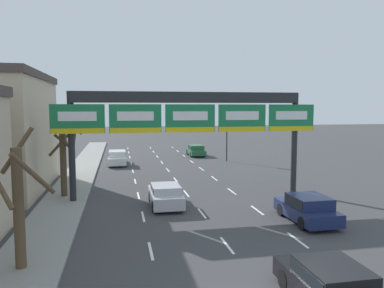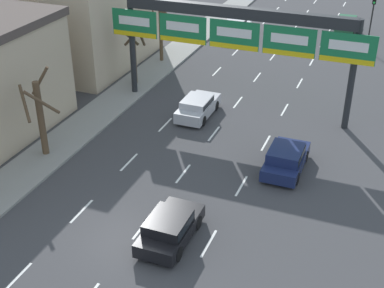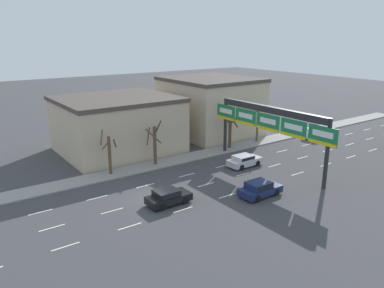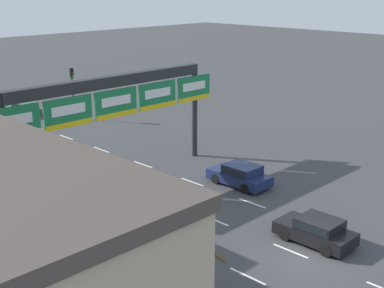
{
  "view_description": "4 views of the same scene",
  "coord_description": "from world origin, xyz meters",
  "px_view_note": "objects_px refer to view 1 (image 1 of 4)",
  "views": [
    {
      "loc": [
        -4.5,
        -9.11,
        5.95
      ],
      "look_at": [
        0.24,
        15.15,
        3.53
      ],
      "focal_mm": 35.0,
      "sensor_mm": 36.0,
      "label": 1
    },
    {
      "loc": [
        9.48,
        -16.69,
        15.49
      ],
      "look_at": [
        0.45,
        6.16,
        1.86
      ],
      "focal_mm": 50.0,
      "sensor_mm": 36.0,
      "label": 2
    },
    {
      "loc": [
        27.41,
        -15.33,
        14.22
      ],
      "look_at": [
        -1.12,
        5.14,
        4.12
      ],
      "focal_mm": 35.0,
      "sensor_mm": 36.0,
      "label": 3
    },
    {
      "loc": [
        -19.99,
        -12.05,
        12.55
      ],
      "look_at": [
        -1.33,
        6.44,
        4.58
      ],
      "focal_mm": 50.0,
      "sensor_mm": 36.0,
      "label": 4
    }
  ],
  "objects_px": {
    "sign_gantry": "(190,112)",
    "traffic_light_near_gantry": "(227,130)",
    "tree_bare_closest": "(71,149)",
    "tree_bare_second": "(64,158)",
    "car_white": "(117,157)",
    "car_black": "(330,283)",
    "car_navy": "(308,208)",
    "car_silver": "(165,194)",
    "tree_bare_third": "(18,200)",
    "car_green": "(196,150)"
  },
  "relations": [
    {
      "from": "car_black",
      "to": "car_navy",
      "type": "xyz_separation_m",
      "value": [
        3.46,
        7.81,
        0.03
      ]
    },
    {
      "from": "car_navy",
      "to": "tree_bare_third",
      "type": "height_order",
      "value": "tree_bare_third"
    },
    {
      "from": "tree_bare_second",
      "to": "tree_bare_third",
      "type": "xyz_separation_m",
      "value": [
        0.01,
        -11.4,
        -0.0
      ]
    },
    {
      "from": "car_black",
      "to": "tree_bare_third",
      "type": "xyz_separation_m",
      "value": [
        -9.67,
        4.32,
        1.95
      ]
    },
    {
      "from": "sign_gantry",
      "to": "car_navy",
      "type": "relative_size",
      "value": 4.17
    },
    {
      "from": "car_white",
      "to": "car_navy",
      "type": "relative_size",
      "value": 1.17
    },
    {
      "from": "car_white",
      "to": "tree_bare_third",
      "type": "distance_m",
      "value": 25.59
    },
    {
      "from": "car_navy",
      "to": "tree_bare_closest",
      "type": "distance_m",
      "value": 18.66
    },
    {
      "from": "sign_gantry",
      "to": "car_green",
      "type": "distance_m",
      "value": 22.15
    },
    {
      "from": "car_silver",
      "to": "tree_bare_second",
      "type": "bearing_deg",
      "value": 151.76
    },
    {
      "from": "sign_gantry",
      "to": "tree_bare_second",
      "type": "xyz_separation_m",
      "value": [
        -8.09,
        1.57,
        -2.96
      ]
    },
    {
      "from": "car_silver",
      "to": "car_black",
      "type": "relative_size",
      "value": 1.04
    },
    {
      "from": "car_green",
      "to": "car_navy",
      "type": "height_order",
      "value": "car_navy"
    },
    {
      "from": "tree_bare_third",
      "to": "traffic_light_near_gantry",
      "type": "bearing_deg",
      "value": 59.29
    },
    {
      "from": "tree_bare_third",
      "to": "tree_bare_second",
      "type": "bearing_deg",
      "value": 90.03
    },
    {
      "from": "car_green",
      "to": "tree_bare_second",
      "type": "distance_m",
      "value": 23.43
    },
    {
      "from": "tree_bare_third",
      "to": "sign_gantry",
      "type": "bearing_deg",
      "value": 50.59
    },
    {
      "from": "car_white",
      "to": "traffic_light_near_gantry",
      "type": "bearing_deg",
      "value": 2.12
    },
    {
      "from": "sign_gantry",
      "to": "car_white",
      "type": "bearing_deg",
      "value": 107.06
    },
    {
      "from": "sign_gantry",
      "to": "tree_bare_second",
      "type": "height_order",
      "value": "sign_gantry"
    },
    {
      "from": "sign_gantry",
      "to": "traffic_light_near_gantry",
      "type": "xyz_separation_m",
      "value": [
        7.2,
        15.9,
        -2.14
      ]
    },
    {
      "from": "tree_bare_second",
      "to": "car_silver",
      "type": "bearing_deg",
      "value": -28.24
    },
    {
      "from": "car_green",
      "to": "car_black",
      "type": "bearing_deg",
      "value": -95.14
    },
    {
      "from": "tree_bare_second",
      "to": "traffic_light_near_gantry",
      "type": "bearing_deg",
      "value": 43.15
    },
    {
      "from": "car_green",
      "to": "car_navy",
      "type": "xyz_separation_m",
      "value": [
        0.29,
        -27.41,
        0.04
      ]
    },
    {
      "from": "car_white",
      "to": "tree_bare_closest",
      "type": "bearing_deg",
      "value": -111.64
    },
    {
      "from": "car_silver",
      "to": "traffic_light_near_gantry",
      "type": "relative_size",
      "value": 0.83
    },
    {
      "from": "sign_gantry",
      "to": "car_white",
      "type": "xyz_separation_m",
      "value": [
        -4.74,
        15.46,
        -4.85
      ]
    },
    {
      "from": "traffic_light_near_gantry",
      "to": "car_green",
      "type": "bearing_deg",
      "value": 115.34
    },
    {
      "from": "car_silver",
      "to": "car_white",
      "type": "bearing_deg",
      "value": 99.6
    },
    {
      "from": "tree_bare_closest",
      "to": "tree_bare_second",
      "type": "xyz_separation_m",
      "value": [
        0.17,
        -5.03,
        -0.02
      ]
    },
    {
      "from": "sign_gantry",
      "to": "car_navy",
      "type": "xyz_separation_m",
      "value": [
        5.05,
        -6.34,
        -4.88
      ]
    },
    {
      "from": "car_black",
      "to": "tree_bare_second",
      "type": "relative_size",
      "value": 0.86
    },
    {
      "from": "car_silver",
      "to": "traffic_light_near_gantry",
      "type": "distance_m",
      "value": 20.06
    },
    {
      "from": "car_black",
      "to": "car_white",
      "type": "distance_m",
      "value": 30.28
    },
    {
      "from": "car_navy",
      "to": "tree_bare_second",
      "type": "xyz_separation_m",
      "value": [
        -13.14,
        7.91,
        1.92
      ]
    },
    {
      "from": "sign_gantry",
      "to": "car_white",
      "type": "relative_size",
      "value": 3.56
    },
    {
      "from": "tree_bare_third",
      "to": "car_silver",
      "type": "bearing_deg",
      "value": 52.09
    },
    {
      "from": "car_white",
      "to": "traffic_light_near_gantry",
      "type": "distance_m",
      "value": 12.26
    },
    {
      "from": "sign_gantry",
      "to": "car_silver",
      "type": "bearing_deg",
      "value": -135.41
    },
    {
      "from": "car_green",
      "to": "tree_bare_third",
      "type": "height_order",
      "value": "tree_bare_third"
    },
    {
      "from": "car_silver",
      "to": "tree_bare_third",
      "type": "xyz_separation_m",
      "value": [
        -6.26,
        -8.04,
        1.96
      ]
    },
    {
      "from": "car_silver",
      "to": "tree_bare_third",
      "type": "bearing_deg",
      "value": -127.91
    },
    {
      "from": "car_black",
      "to": "car_white",
      "type": "xyz_separation_m",
      "value": [
        -6.33,
        29.61,
        0.07
      ]
    },
    {
      "from": "car_silver",
      "to": "tree_bare_second",
      "type": "height_order",
      "value": "tree_bare_second"
    },
    {
      "from": "car_white",
      "to": "traffic_light_near_gantry",
      "type": "xyz_separation_m",
      "value": [
        11.95,
        0.44,
        2.71
      ]
    },
    {
      "from": "tree_bare_closest",
      "to": "tree_bare_third",
      "type": "distance_m",
      "value": 16.43
    },
    {
      "from": "tree_bare_closest",
      "to": "car_black",
      "type": "bearing_deg",
      "value": -64.6
    },
    {
      "from": "traffic_light_near_gantry",
      "to": "tree_bare_second",
      "type": "relative_size",
      "value": 1.08
    },
    {
      "from": "car_white",
      "to": "car_navy",
      "type": "distance_m",
      "value": 23.9
    }
  ]
}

